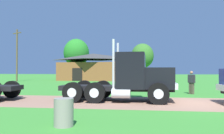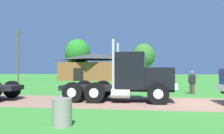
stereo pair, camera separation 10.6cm
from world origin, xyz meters
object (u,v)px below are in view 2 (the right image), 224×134
object	(u,v)px
truck_foreground_white	(132,79)
visitor_far_side	(192,81)
steel_barrel	(62,112)
utility_pole_near	(18,54)
shed_building	(94,67)

from	to	relation	value
truck_foreground_white	visitor_far_side	xyz separation A→B (m)	(4.24, 4.76, -0.36)
steel_barrel	utility_pole_near	size ratio (longest dim) A/B	0.10
truck_foreground_white	visitor_far_side	distance (m)	6.39
utility_pole_near	visitor_far_side	bearing A→B (deg)	-36.08
visitor_far_side	steel_barrel	bearing A→B (deg)	-118.54
shed_building	steel_barrel	bearing A→B (deg)	-78.96
steel_barrel	utility_pole_near	world-z (taller)	utility_pole_near
visitor_far_side	steel_barrel	size ratio (longest dim) A/B	1.95
visitor_far_side	utility_pole_near	bearing A→B (deg)	143.92
visitor_far_side	truck_foreground_white	bearing A→B (deg)	-131.65
truck_foreground_white	shed_building	bearing A→B (deg)	106.88
visitor_far_side	utility_pole_near	world-z (taller)	utility_pole_near
truck_foreground_white	shed_building	world-z (taller)	shed_building
visitor_far_side	shed_building	world-z (taller)	shed_building
utility_pole_near	shed_building	bearing A→B (deg)	27.18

